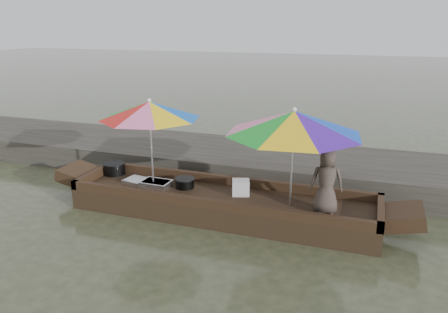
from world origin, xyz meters
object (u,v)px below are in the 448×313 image
(tray_crayfish, at_px, (156,184))
(umbrella_bow, at_px, (151,144))
(charcoal_grill, at_px, (185,183))
(umbrella_stern, at_px, (292,158))
(cooking_pot, at_px, (114,169))
(boat_hull, at_px, (222,205))
(tray_scallop, at_px, (139,181))
(supply_bag, at_px, (241,187))
(vendor, at_px, (327,181))

(tray_crayfish, height_order, umbrella_bow, umbrella_bow)
(charcoal_grill, distance_m, umbrella_stern, 2.01)
(cooking_pot, distance_m, umbrella_stern, 3.51)
(boat_hull, xyz_separation_m, tray_crayfish, (-1.24, 0.04, 0.22))
(cooking_pot, relative_size, umbrella_bow, 0.24)
(cooking_pot, height_order, tray_crayfish, cooking_pot)
(tray_scallop, distance_m, charcoal_grill, 0.87)
(supply_bag, distance_m, umbrella_stern, 1.08)
(supply_bag, relative_size, umbrella_bow, 0.17)
(supply_bag, bearing_deg, boat_hull, -153.93)
(boat_hull, bearing_deg, umbrella_stern, 0.00)
(tray_scallop, relative_size, charcoal_grill, 1.58)
(charcoal_grill, distance_m, vendor, 2.48)
(boat_hull, distance_m, tray_scallop, 1.62)
(umbrella_bow, height_order, umbrella_stern, same)
(cooking_pot, relative_size, umbrella_stern, 0.19)
(cooking_pot, xyz_separation_m, tray_scallop, (0.68, -0.27, -0.08))
(supply_bag, bearing_deg, tray_crayfish, -176.30)
(umbrella_stern, bearing_deg, tray_scallop, 178.29)
(vendor, xyz_separation_m, umbrella_bow, (-2.96, 0.11, 0.27))
(charcoal_grill, distance_m, supply_bag, 1.02)
(tray_scallop, height_order, supply_bag, supply_bag)
(supply_bag, height_order, vendor, vendor)
(cooking_pot, distance_m, umbrella_bow, 1.26)
(umbrella_bow, bearing_deg, cooking_pot, 160.83)
(tray_crayfish, xyz_separation_m, charcoal_grill, (0.50, 0.10, 0.03))
(cooking_pot, bearing_deg, tray_crayfish, -16.66)
(tray_crayfish, distance_m, charcoal_grill, 0.51)
(boat_hull, xyz_separation_m, charcoal_grill, (-0.74, 0.14, 0.25))
(tray_crayfish, bearing_deg, charcoal_grill, 11.33)
(cooking_pot, distance_m, charcoal_grill, 1.56)
(cooking_pot, distance_m, tray_crayfish, 1.09)
(boat_hull, height_order, tray_crayfish, tray_crayfish)
(cooking_pot, bearing_deg, supply_bag, -4.76)
(tray_crayfish, distance_m, tray_scallop, 0.37)
(tray_scallop, relative_size, umbrella_bow, 0.30)
(charcoal_grill, height_order, umbrella_stern, umbrella_stern)
(charcoal_grill, bearing_deg, umbrella_stern, -4.28)
(umbrella_stern, bearing_deg, cooking_pot, 174.14)
(tray_scallop, xyz_separation_m, vendor, (3.29, -0.20, 0.47))
(charcoal_grill, bearing_deg, umbrella_bow, -165.34)
(cooking_pot, bearing_deg, boat_hull, -8.74)
(umbrella_stern, bearing_deg, charcoal_grill, 175.72)
(boat_hull, distance_m, charcoal_grill, 0.79)
(charcoal_grill, bearing_deg, boat_hull, -10.75)
(boat_hull, distance_m, cooking_pot, 2.33)
(charcoal_grill, height_order, supply_bag, supply_bag)
(charcoal_grill, bearing_deg, vendor, -6.00)
(tray_scallop, distance_m, umbrella_stern, 2.84)
(boat_hull, relative_size, vendor, 5.06)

